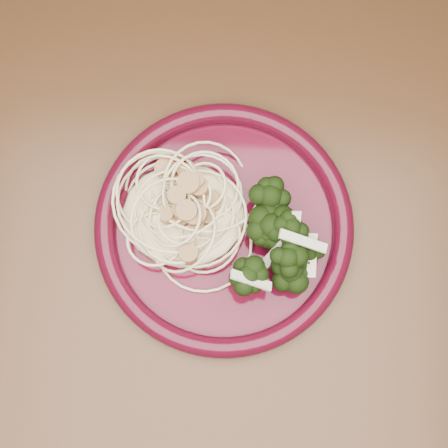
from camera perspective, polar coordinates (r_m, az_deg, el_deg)
dining_table at (r=0.75m, az=6.20°, el=-1.87°), size 1.20×0.80×0.75m
dinner_plate at (r=0.64m, az=0.00°, el=-0.19°), size 0.32×0.32×0.02m
spaghetti_pile at (r=0.64m, az=-3.74°, el=1.04°), size 0.15×0.14×0.03m
scallop_cluster at (r=0.60m, az=-3.94°, el=1.77°), size 0.13×0.13×0.04m
broccoli_pile at (r=0.62m, az=4.68°, el=-1.10°), size 0.11×0.15×0.05m
onion_garnish at (r=0.59m, az=4.91°, el=-0.53°), size 0.08×0.10×0.05m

